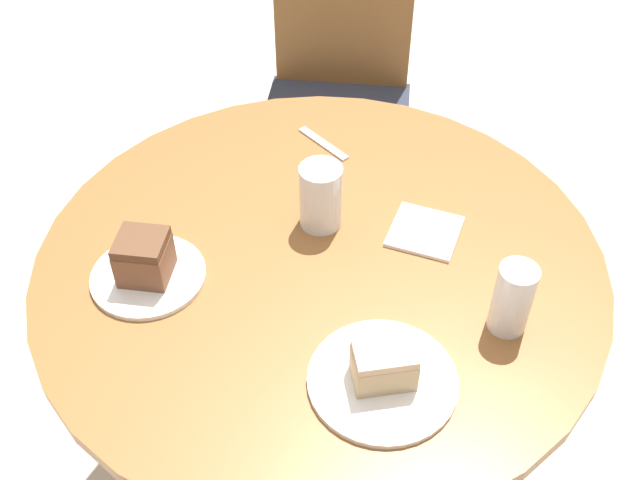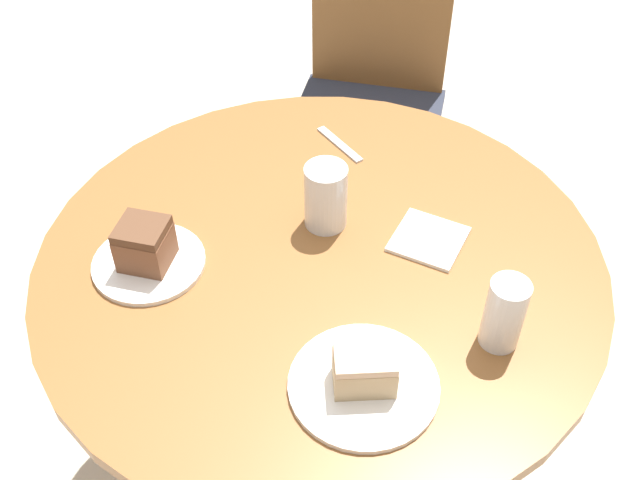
% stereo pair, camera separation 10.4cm
% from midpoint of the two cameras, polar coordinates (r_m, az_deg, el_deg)
% --- Properties ---
extents(ground_plane, '(8.00, 8.00, 0.00)m').
position_cam_midpoint_polar(ground_plane, '(2.02, -1.53, -16.54)').
color(ground_plane, beige).
extents(table, '(1.07, 1.07, 0.76)m').
position_cam_midpoint_polar(table, '(1.54, -1.94, -5.96)').
color(table, brown).
rests_on(table, ground_plane).
extents(chair, '(0.47, 0.43, 0.87)m').
position_cam_midpoint_polar(chair, '(2.32, 0.05, 10.45)').
color(chair, brown).
rests_on(chair, ground_plane).
extents(plate_near, '(0.21, 0.21, 0.01)m').
position_cam_midpoint_polar(plate_near, '(1.41, -15.02, -2.74)').
color(plate_near, white).
rests_on(plate_near, table).
extents(plate_far, '(0.24, 0.24, 0.01)m').
position_cam_midpoint_polar(plate_far, '(1.22, 2.31, -10.73)').
color(plate_far, white).
rests_on(plate_far, table).
extents(cake_slice_near, '(0.09, 0.09, 0.09)m').
position_cam_midpoint_polar(cake_slice_near, '(1.38, -15.39, -1.34)').
color(cake_slice_near, brown).
rests_on(cake_slice_near, plate_near).
extents(cake_slice_far, '(0.11, 0.10, 0.07)m').
position_cam_midpoint_polar(cake_slice_far, '(1.19, 2.37, -9.60)').
color(cake_slice_far, tan).
rests_on(cake_slice_far, plate_far).
extents(glass_lemonade, '(0.08, 0.08, 0.13)m').
position_cam_midpoint_polar(glass_lemonade, '(1.43, -2.02, 3.01)').
color(glass_lemonade, beige).
rests_on(glass_lemonade, table).
extents(glass_water, '(0.07, 0.07, 0.14)m').
position_cam_midpoint_polar(glass_water, '(1.28, 12.15, -4.71)').
color(glass_water, silver).
rests_on(glass_water, table).
extents(napkin_stack, '(0.15, 0.15, 0.01)m').
position_cam_midpoint_polar(napkin_stack, '(1.46, 5.97, 0.58)').
color(napkin_stack, white).
rests_on(napkin_stack, table).
extents(spoon, '(0.13, 0.11, 0.00)m').
position_cam_midpoint_polar(spoon, '(1.67, -1.55, 7.31)').
color(spoon, silver).
rests_on(spoon, table).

